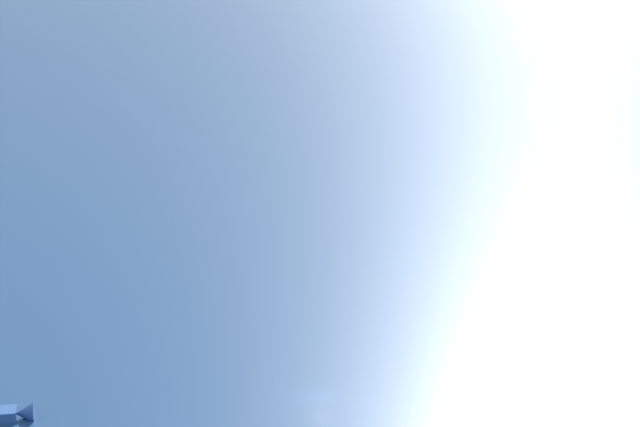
{
  "coord_description": "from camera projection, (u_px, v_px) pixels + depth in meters",
  "views": [
    {
      "loc": [
        -88.6,
        -75.57,
        53.66
      ],
      "look_at": [
        0.06,
        0.07,
        20.61
      ],
      "focal_mm": 65.86,
      "sensor_mm": 36.0,
      "label": 1
    }
  ],
  "objects": [
    {
      "name": "ground_plane",
      "position": [
        320.0,
        397.0,
        126.67
      ],
      "size": [
        2000.0,
        2000.0,
        0.0
      ],
      "primitive_type": "plane",
      "color": "navy"
    }
  ]
}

